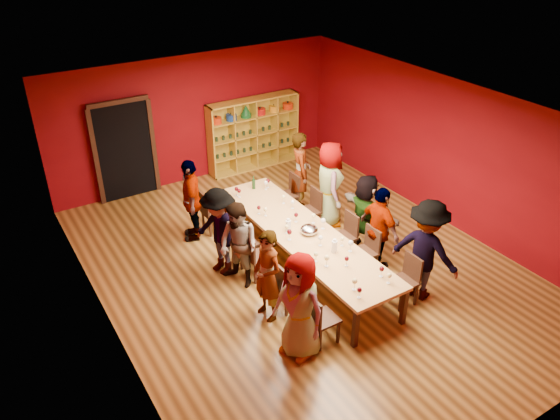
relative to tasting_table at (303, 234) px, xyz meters
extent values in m
cube|color=brown|center=(0.00, 0.00, -0.71)|extent=(7.10, 9.10, 0.02)
cube|color=#61040B|center=(0.00, 4.51, 0.80)|extent=(7.10, 0.02, 3.00)
cube|color=#61040B|center=(0.00, -4.51, 0.80)|extent=(7.10, 0.02, 3.00)
cube|color=#61040B|center=(-3.51, 0.00, 0.80)|extent=(0.02, 9.10, 3.00)
cube|color=#61040B|center=(3.51, 0.00, 0.80)|extent=(0.02, 9.10, 3.00)
cube|color=silver|center=(0.00, 0.00, 2.31)|extent=(7.10, 9.10, 0.02)
cube|color=tan|center=(0.00, 0.00, 0.02)|extent=(1.10, 4.50, 0.06)
cube|color=black|center=(-0.49, -2.17, -0.35)|extent=(0.08, 0.08, 0.69)
cube|color=black|center=(-0.49, 2.17, -0.35)|extent=(0.08, 0.08, 0.69)
cube|color=black|center=(0.49, -2.17, -0.35)|extent=(0.08, 0.08, 0.69)
cube|color=black|center=(0.49, 2.17, -0.35)|extent=(0.08, 0.08, 0.69)
cube|color=black|center=(-1.80, 4.44, 0.40)|extent=(1.20, 0.14, 2.20)
cube|color=black|center=(-1.80, 4.37, 1.55)|extent=(1.32, 0.06, 0.10)
cube|color=black|center=(-2.45, 4.37, 0.40)|extent=(0.10, 0.06, 2.20)
cube|color=black|center=(-1.15, 4.37, 0.40)|extent=(0.10, 0.06, 2.20)
cube|color=gold|center=(0.22, 4.28, 0.20)|extent=(0.04, 0.40, 1.80)
cube|color=gold|center=(2.58, 4.28, 0.20)|extent=(0.04, 0.40, 1.80)
cube|color=gold|center=(1.40, 4.28, 1.08)|extent=(2.40, 0.40, 0.04)
cube|color=gold|center=(1.40, 4.28, -0.68)|extent=(2.40, 0.40, 0.04)
cube|color=gold|center=(1.40, 4.47, 0.20)|extent=(2.40, 0.02, 1.80)
cube|color=gold|center=(1.40, 4.28, -0.25)|extent=(2.36, 0.38, 0.03)
cube|color=gold|center=(1.40, 4.28, 0.20)|extent=(2.36, 0.38, 0.03)
cube|color=gold|center=(1.40, 4.28, 0.65)|extent=(2.36, 0.38, 0.03)
cube|color=gold|center=(0.80, 4.28, 0.20)|extent=(0.03, 0.38, 1.76)
cube|color=gold|center=(1.40, 4.28, 0.20)|extent=(0.03, 0.38, 1.76)
cube|color=gold|center=(2.00, 4.28, 0.20)|extent=(0.03, 0.38, 1.76)
cylinder|color=red|center=(0.40, 4.28, 0.74)|extent=(0.26, 0.26, 0.15)
sphere|color=black|center=(0.40, 4.28, 0.84)|extent=(0.05, 0.05, 0.05)
cylinder|color=navy|center=(0.80, 4.28, 0.74)|extent=(0.26, 0.26, 0.15)
sphere|color=black|center=(0.80, 4.28, 0.84)|extent=(0.05, 0.05, 0.05)
cylinder|color=#175F2B|center=(1.20, 4.28, 0.71)|extent=(0.26, 0.26, 0.08)
cone|color=#175F2B|center=(1.20, 4.28, 0.86)|extent=(0.24, 0.24, 0.22)
cylinder|color=red|center=(1.60, 4.28, 0.74)|extent=(0.26, 0.26, 0.15)
sphere|color=black|center=(1.60, 4.28, 0.84)|extent=(0.05, 0.05, 0.05)
cylinder|color=orange|center=(2.00, 4.28, 0.74)|extent=(0.26, 0.26, 0.15)
sphere|color=black|center=(2.00, 4.28, 0.84)|extent=(0.05, 0.05, 0.05)
cylinder|color=red|center=(2.40, 4.28, 0.74)|extent=(0.26, 0.26, 0.15)
sphere|color=black|center=(2.40, 4.28, 0.84)|extent=(0.05, 0.05, 0.05)
cylinder|color=#1A2F1F|center=(0.38, 4.28, -0.18)|extent=(0.07, 0.07, 0.10)
cylinder|color=#1A2F1F|center=(0.56, 4.28, -0.18)|extent=(0.07, 0.07, 0.10)
cylinder|color=#1A2F1F|center=(0.75, 4.28, -0.18)|extent=(0.07, 0.07, 0.10)
cylinder|color=#1A2F1F|center=(0.93, 4.28, -0.18)|extent=(0.07, 0.07, 0.10)
cylinder|color=#1A2F1F|center=(1.12, 4.28, -0.18)|extent=(0.07, 0.07, 0.10)
cylinder|color=#1A2F1F|center=(1.30, 4.28, -0.18)|extent=(0.07, 0.07, 0.10)
cylinder|color=#1A2F1F|center=(1.49, 4.28, -0.18)|extent=(0.07, 0.07, 0.10)
cylinder|color=#1A2F1F|center=(1.67, 4.28, -0.18)|extent=(0.07, 0.07, 0.10)
cylinder|color=#1A2F1F|center=(1.86, 4.28, -0.18)|extent=(0.07, 0.07, 0.10)
cylinder|color=#1A2F1F|center=(2.04, 4.28, -0.18)|extent=(0.07, 0.07, 0.10)
cylinder|color=#1A2F1F|center=(2.23, 4.28, -0.18)|extent=(0.07, 0.07, 0.10)
cylinder|color=#1A2F1F|center=(2.42, 4.28, -0.18)|extent=(0.07, 0.07, 0.10)
cylinder|color=#1A2F1F|center=(0.38, 4.28, 0.27)|extent=(0.07, 0.07, 0.10)
cylinder|color=#1A2F1F|center=(0.56, 4.28, 0.27)|extent=(0.07, 0.07, 0.10)
cylinder|color=#1A2F1F|center=(0.75, 4.28, 0.27)|extent=(0.07, 0.07, 0.10)
cylinder|color=#1A2F1F|center=(0.93, 4.28, 0.27)|extent=(0.07, 0.07, 0.10)
cylinder|color=#1A2F1F|center=(1.12, 4.28, 0.27)|extent=(0.07, 0.07, 0.10)
cylinder|color=#1A2F1F|center=(1.30, 4.28, 0.27)|extent=(0.07, 0.07, 0.10)
cylinder|color=#1A2F1F|center=(1.49, 4.28, 0.27)|extent=(0.07, 0.07, 0.10)
cylinder|color=#1A2F1F|center=(1.67, 4.28, 0.27)|extent=(0.07, 0.07, 0.10)
cylinder|color=#1A2F1F|center=(1.86, 4.28, 0.27)|extent=(0.07, 0.07, 0.10)
cylinder|color=#1A2F1F|center=(2.04, 4.28, 0.27)|extent=(0.07, 0.07, 0.10)
cylinder|color=#1A2F1F|center=(2.23, 4.28, 0.27)|extent=(0.07, 0.07, 0.10)
cylinder|color=#1A2F1F|center=(2.42, 4.28, 0.27)|extent=(0.07, 0.07, 0.10)
cube|color=black|center=(-0.83, -1.81, -0.27)|extent=(0.42, 0.42, 0.04)
cube|color=black|center=(-1.02, -1.81, -0.03)|extent=(0.04, 0.40, 0.44)
cube|color=black|center=(-1.00, -1.98, -0.49)|extent=(0.04, 0.04, 0.41)
cube|color=black|center=(-0.66, -1.98, -0.49)|extent=(0.04, 0.04, 0.41)
cube|color=black|center=(-1.00, -1.64, -0.49)|extent=(0.04, 0.04, 0.41)
cube|color=black|center=(-0.66, -1.64, -0.49)|extent=(0.04, 0.04, 0.41)
imported|color=#5786B3|center=(-1.27, -1.81, 0.17)|extent=(0.69, 0.95, 1.74)
cube|color=black|center=(-0.83, -0.86, -0.27)|extent=(0.42, 0.42, 0.04)
cube|color=black|center=(-1.02, -0.86, -0.03)|extent=(0.04, 0.40, 0.44)
cube|color=black|center=(-1.00, -1.03, -0.49)|extent=(0.04, 0.04, 0.41)
cube|color=black|center=(-0.66, -1.03, -0.49)|extent=(0.04, 0.04, 0.41)
cube|color=black|center=(-1.00, -0.69, -0.49)|extent=(0.04, 0.04, 0.41)
cube|color=black|center=(-0.66, -0.69, -0.49)|extent=(0.04, 0.04, 0.41)
imported|color=pink|center=(-1.25, -0.86, 0.10)|extent=(0.50, 0.63, 1.60)
cube|color=black|center=(-0.83, 0.15, -0.27)|extent=(0.42, 0.42, 0.04)
cube|color=black|center=(-1.02, 0.15, -0.03)|extent=(0.04, 0.40, 0.44)
cube|color=black|center=(-1.00, -0.02, -0.49)|extent=(0.04, 0.04, 0.41)
cube|color=black|center=(-0.66, -0.02, -0.49)|extent=(0.04, 0.04, 0.41)
cube|color=black|center=(-1.00, 0.32, -0.49)|extent=(0.04, 0.04, 0.41)
cube|color=black|center=(-0.66, 0.32, -0.49)|extent=(0.04, 0.04, 0.41)
imported|color=#5270A9|center=(-1.22, 0.15, 0.09)|extent=(0.63, 0.86, 1.59)
cube|color=black|center=(-0.83, 0.67, -0.27)|extent=(0.42, 0.42, 0.04)
cube|color=black|center=(-1.02, 0.67, -0.03)|extent=(0.04, 0.40, 0.44)
cube|color=black|center=(-1.00, 0.50, -0.49)|extent=(0.04, 0.04, 0.41)
cube|color=black|center=(-0.66, 0.50, -0.49)|extent=(0.04, 0.04, 0.41)
cube|color=black|center=(-1.00, 0.84, -0.49)|extent=(0.04, 0.04, 0.41)
cube|color=black|center=(-0.66, 0.84, -0.49)|extent=(0.04, 0.04, 0.41)
imported|color=#D08B92|center=(-1.34, 0.67, 0.14)|extent=(0.74, 1.17, 1.68)
cube|color=black|center=(-0.83, 2.00, -0.27)|extent=(0.42, 0.42, 0.04)
cube|color=black|center=(-1.02, 2.00, -0.03)|extent=(0.04, 0.40, 0.44)
cube|color=black|center=(-1.00, 1.83, -0.49)|extent=(0.04, 0.04, 0.41)
cube|color=black|center=(-0.66, 1.83, -0.49)|extent=(0.04, 0.04, 0.41)
cube|color=black|center=(-1.00, 2.17, -0.49)|extent=(0.04, 0.04, 0.41)
cube|color=black|center=(-0.66, 2.17, -0.49)|extent=(0.04, 0.04, 0.41)
imported|color=#598AB8|center=(-1.28, 2.00, 0.15)|extent=(0.80, 1.09, 1.70)
cube|color=black|center=(0.83, -1.76, -0.27)|extent=(0.42, 0.42, 0.04)
cube|color=black|center=(1.02, -1.76, -0.03)|extent=(0.04, 0.40, 0.44)
cube|color=black|center=(0.66, -1.93, -0.49)|extent=(0.04, 0.04, 0.41)
cube|color=black|center=(1.00, -1.93, -0.49)|extent=(0.04, 0.04, 0.41)
cube|color=black|center=(0.66, -1.59, -0.49)|extent=(0.04, 0.04, 0.41)
cube|color=black|center=(1.00, -1.59, -0.49)|extent=(0.04, 0.04, 0.41)
imported|color=#5E8AC1|center=(1.26, -1.76, 0.21)|extent=(0.86, 1.27, 1.82)
cube|color=black|center=(0.83, -0.74, -0.27)|extent=(0.42, 0.42, 0.04)
cube|color=black|center=(1.02, -0.74, -0.03)|extent=(0.04, 0.40, 0.44)
cube|color=black|center=(0.66, -0.91, -0.49)|extent=(0.04, 0.04, 0.41)
cube|color=black|center=(1.00, -0.91, -0.49)|extent=(0.04, 0.04, 0.41)
cube|color=black|center=(0.66, -0.57, -0.49)|extent=(0.04, 0.04, 0.41)
cube|color=black|center=(1.00, -0.57, -0.49)|extent=(0.04, 0.04, 0.41)
imported|color=#515156|center=(1.16, -0.74, 0.12)|extent=(0.44, 0.96, 1.63)
cube|color=black|center=(0.83, -0.13, -0.27)|extent=(0.42, 0.42, 0.04)
cube|color=black|center=(1.02, -0.13, -0.03)|extent=(0.04, 0.40, 0.44)
cube|color=black|center=(0.66, -0.30, -0.49)|extent=(0.04, 0.04, 0.41)
cube|color=black|center=(1.00, -0.30, -0.49)|extent=(0.04, 0.04, 0.41)
cube|color=black|center=(0.66, 0.04, -0.49)|extent=(0.04, 0.04, 0.41)
cube|color=black|center=(1.00, 0.04, -0.49)|extent=(0.04, 0.04, 0.41)
imported|color=white|center=(1.34, -0.13, 0.09)|extent=(0.47, 1.48, 1.58)
cube|color=black|center=(0.83, 1.02, -0.27)|extent=(0.42, 0.42, 0.04)
cube|color=black|center=(1.02, 1.02, -0.03)|extent=(0.04, 0.40, 0.44)
cube|color=black|center=(0.66, 0.85, -0.49)|extent=(0.04, 0.04, 0.41)
cube|color=black|center=(1.00, 0.85, -0.49)|extent=(0.04, 0.04, 0.41)
cube|color=black|center=(0.66, 1.19, -0.49)|extent=(0.04, 0.04, 0.41)
cube|color=black|center=(1.00, 1.19, -0.49)|extent=(0.04, 0.04, 0.41)
imported|color=white|center=(1.33, 1.02, 0.21)|extent=(0.79, 1.01, 1.82)
cube|color=black|center=(0.83, 1.84, -0.27)|extent=(0.42, 0.42, 0.04)
cube|color=black|center=(1.02, 1.84, -0.03)|extent=(0.04, 0.40, 0.44)
cube|color=black|center=(0.66, 1.67, -0.49)|extent=(0.04, 0.04, 0.41)
cube|color=black|center=(1.00, 1.67, -0.49)|extent=(0.04, 0.04, 0.41)
cube|color=black|center=(0.66, 2.01, -0.49)|extent=(0.04, 0.04, 0.41)
cube|color=black|center=(1.00, 2.01, -0.49)|extent=(0.04, 0.04, 0.41)
imported|color=#47474C|center=(1.17, 1.84, 0.20)|extent=(0.71, 0.79, 1.79)
cylinder|color=white|center=(-0.36, 1.85, 0.05)|extent=(0.06, 0.06, 0.01)
cylinder|color=white|center=(-0.36, 1.85, 0.11)|extent=(0.01, 0.01, 0.11)
ellipsoid|color=#41070D|center=(-0.36, 1.85, 0.20)|extent=(0.08, 0.08, 0.09)
cylinder|color=white|center=(-0.33, -2.00, 0.05)|extent=(0.06, 0.06, 0.01)
cylinder|color=white|center=(-0.33, -2.00, 0.11)|extent=(0.01, 0.01, 0.10)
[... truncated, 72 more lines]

